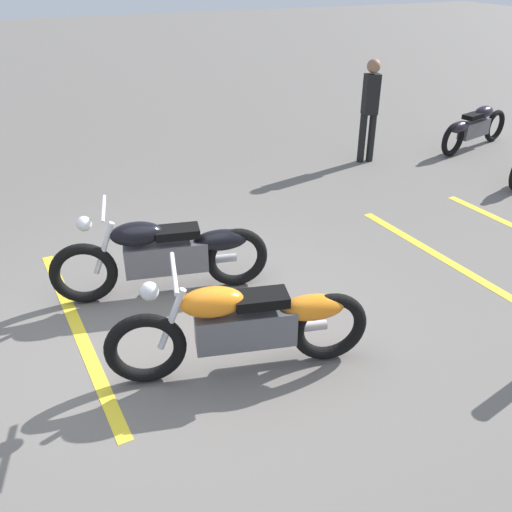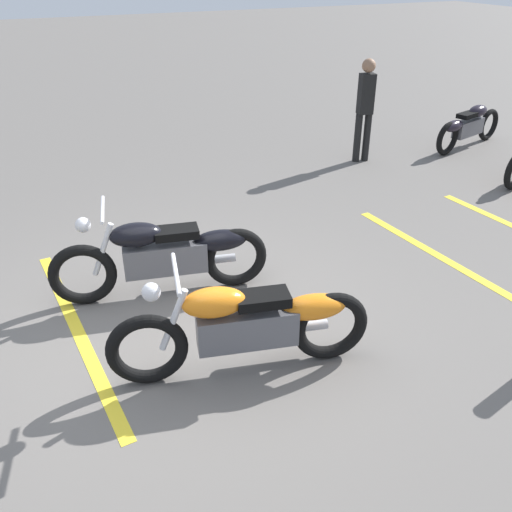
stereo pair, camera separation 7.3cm
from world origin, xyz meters
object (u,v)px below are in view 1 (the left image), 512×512
motorcycle_bright_foreground (247,324)px  motorcycle_dark_foreground (167,254)px  motorcycle_row_far_right (474,127)px  bystander_near_row (370,106)px

motorcycle_bright_foreground → motorcycle_dark_foreground: size_ratio=1.00×
motorcycle_bright_foreground → motorcycle_row_far_right: (6.05, 4.01, -0.06)m
motorcycle_dark_foreground → bystander_near_row: size_ratio=1.31×
motorcycle_row_far_right → bystander_near_row: 2.22m
motorcycle_dark_foreground → bystander_near_row: 5.04m
motorcycle_dark_foreground → motorcycle_bright_foreground: bearing=112.1°
motorcycle_dark_foreground → motorcycle_row_far_right: size_ratio=1.16×
motorcycle_bright_foreground → bystander_near_row: bearing=-120.7°
motorcycle_bright_foreground → bystander_near_row: (3.91, 4.19, 0.48)m
motorcycle_row_far_right → bystander_near_row: (-2.15, 0.18, 0.54)m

